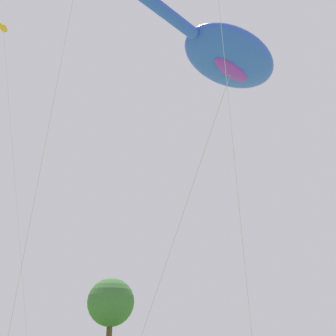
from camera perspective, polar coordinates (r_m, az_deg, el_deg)
The scene contains 3 objects.
big_show_kite at distance 20.73m, azimuth 7.83°, elevation 15.24°, with size 13.49×7.02×15.45m.
small_kite_box_yellow at distance 33.63m, azimuth -21.71°, elevation 16.72°, with size 5.12×1.81×23.27m.
tree_oak_left at distance 67.41m, azimuth -7.90°, elevation -17.88°, with size 7.23×7.23×11.56m.
Camera 1 is at (-8.40, -3.84, 1.84)m, focal length 44.20 mm.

